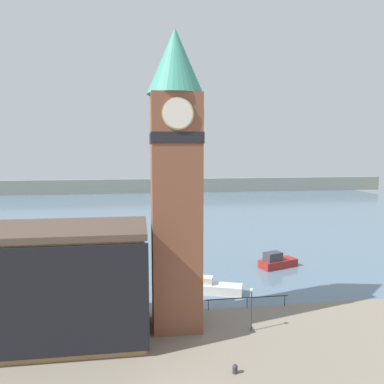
{
  "coord_description": "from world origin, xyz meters",
  "views": [
    {
      "loc": [
        -2.09,
        -20.2,
        15.38
      ],
      "look_at": [
        1.99,
        8.39,
        12.11
      ],
      "focal_mm": 35.0,
      "sensor_mm": 36.0,
      "label": 1
    }
  ],
  "objects_px": {
    "boat_near": "(208,287)",
    "lamp_post": "(252,301)",
    "boat_far": "(277,262)",
    "clock_tower": "(176,174)",
    "mooring_bollard_near": "(235,369)",
    "pier_building": "(57,284)"
  },
  "relations": [
    {
      "from": "boat_near",
      "to": "lamp_post",
      "type": "distance_m",
      "value": 9.43
    },
    {
      "from": "boat_far",
      "to": "lamp_post",
      "type": "height_order",
      "value": "lamp_post"
    },
    {
      "from": "boat_near",
      "to": "clock_tower",
      "type": "bearing_deg",
      "value": -101.16
    },
    {
      "from": "mooring_bollard_near",
      "to": "lamp_post",
      "type": "xyz_separation_m",
      "value": [
        2.91,
        5.74,
        2.32
      ]
    },
    {
      "from": "boat_far",
      "to": "lamp_post",
      "type": "xyz_separation_m",
      "value": [
        -8.5,
        -16.34,
        1.89
      ]
    },
    {
      "from": "clock_tower",
      "to": "lamp_post",
      "type": "distance_m",
      "value": 12.55
    },
    {
      "from": "clock_tower",
      "to": "lamp_post",
      "type": "xyz_separation_m",
      "value": [
        6.2,
        -2.02,
        -10.72
      ]
    },
    {
      "from": "boat_far",
      "to": "mooring_bollard_near",
      "type": "height_order",
      "value": "boat_far"
    },
    {
      "from": "mooring_bollard_near",
      "to": "boat_near",
      "type": "bearing_deg",
      "value": 86.81
    },
    {
      "from": "mooring_bollard_near",
      "to": "lamp_post",
      "type": "relative_size",
      "value": 0.17
    },
    {
      "from": "pier_building",
      "to": "lamp_post",
      "type": "xyz_separation_m",
      "value": [
        15.88,
        -0.79,
        -2.02
      ]
    },
    {
      "from": "clock_tower",
      "to": "mooring_bollard_near",
      "type": "relative_size",
      "value": 39.0
    },
    {
      "from": "mooring_bollard_near",
      "to": "boat_far",
      "type": "bearing_deg",
      "value": 62.68
    },
    {
      "from": "boat_near",
      "to": "pier_building",
      "type": "bearing_deg",
      "value": -129.88
    },
    {
      "from": "clock_tower",
      "to": "mooring_bollard_near",
      "type": "distance_m",
      "value": 15.53
    },
    {
      "from": "clock_tower",
      "to": "boat_far",
      "type": "height_order",
      "value": "clock_tower"
    },
    {
      "from": "clock_tower",
      "to": "boat_near",
      "type": "xyz_separation_m",
      "value": [
        4.11,
        6.96,
        -12.72
      ]
    },
    {
      "from": "mooring_bollard_near",
      "to": "lamp_post",
      "type": "distance_m",
      "value": 6.84
    },
    {
      "from": "clock_tower",
      "to": "lamp_post",
      "type": "relative_size",
      "value": 6.66
    },
    {
      "from": "pier_building",
      "to": "mooring_bollard_near",
      "type": "xyz_separation_m",
      "value": [
        12.97,
        -6.53,
        -4.34
      ]
    },
    {
      "from": "pier_building",
      "to": "boat_far",
      "type": "height_order",
      "value": "pier_building"
    },
    {
      "from": "clock_tower",
      "to": "lamp_post",
      "type": "bearing_deg",
      "value": -18.05
    }
  ]
}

